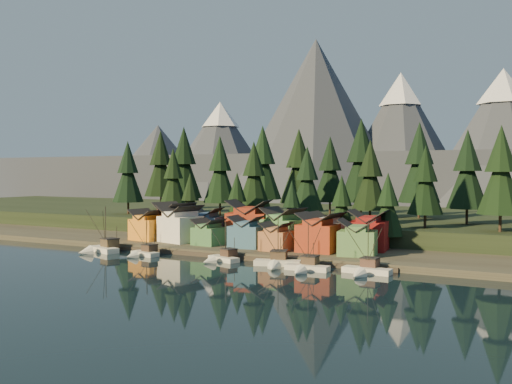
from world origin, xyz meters
The scene contains 45 objects.
ground centered at (0.00, 0.00, 0.00)m, with size 500.00×500.00×0.00m, color black.
shore_strip centered at (0.00, 40.00, 0.75)m, with size 400.00×50.00×1.50m, color #363227.
hillside centered at (0.00, 90.00, 3.00)m, with size 420.00×100.00×6.00m, color black.
dock centered at (0.00, 16.50, 0.50)m, with size 80.00×4.00×1.00m, color #473D32.
mountain_ridge centered at (-4.20, 213.59, 26.06)m, with size 560.00×190.00×90.00m.
boat_0 centered at (-33.95, 8.52, 2.61)m, with size 10.44×11.12×12.93m.
boat_1 centered at (-20.31, 8.47, 2.11)m, with size 8.22×8.78×10.40m.
boat_3 centered at (0.66, 10.44, 2.08)m, with size 8.81×9.33×10.51m.
boat_4 centered at (14.84, 10.43, 2.21)m, with size 10.83×11.30×11.79m.
boat_5 centered at (22.62, 7.92, 2.06)m, with size 9.54×10.35×10.89m.
boat_6 centered at (34.48, 10.21, 2.13)m, with size 10.17×10.99×11.38m.
house_front_0 centered at (-32.27, 25.76, 5.95)m, with size 9.48×9.08×8.47m.
house_front_1 centered at (-21.95, 26.46, 6.73)m, with size 11.59×11.31×9.96m.
house_front_2 centered at (-11.59, 24.40, 5.03)m, with size 7.46×7.51×6.71m.
house_front_3 centered at (-0.48, 24.64, 5.63)m, with size 8.51×8.19×7.86m.
house_front_4 centered at (8.34, 23.49, 5.03)m, with size 6.61×7.13×6.72m.
house_front_5 centered at (18.20, 25.70, 6.36)m, with size 8.88×8.09×9.25m.
house_front_6 centered at (28.33, 24.38, 5.81)m, with size 9.39×9.02×8.21m.
house_back_0 centered at (-27.68, 31.61, 6.88)m, with size 11.40×11.13×10.25m.
house_back_1 centered at (-18.32, 33.79, 6.16)m, with size 9.27×9.35×8.88m.
house_back_2 centered at (-4.64, 33.61, 7.46)m, with size 12.49×11.81×11.34m.
house_back_3 centered at (5.89, 32.65, 6.61)m, with size 11.05×10.23×9.72m.
house_back_4 centered at (17.22, 34.23, 6.15)m, with size 8.36×8.04×8.86m.
house_back_5 centered at (28.04, 33.86, 6.58)m, with size 9.53×9.63×9.68m.
tree_hill_0 centered at (-62.00, 52.00, 19.66)m, with size 10.73×10.73×24.99m.
tree_hill_1 centered at (-50.00, 68.00, 22.70)m, with size 13.11×13.11×30.54m.
tree_hill_2 centered at (-40.00, 48.00, 17.99)m, with size 9.42×9.42×21.94m.
tree_hill_3 centered at (-30.00, 60.00, 20.38)m, with size 11.29×11.29×26.31m.
tree_hill_4 centered at (-22.00, 75.00, 22.64)m, with size 13.06×13.06×30.43m.
tree_hill_5 centered at (-12.00, 50.00, 18.87)m, with size 10.11×10.11×23.55m.
tree_hill_6 centered at (-4.00, 65.00, 21.32)m, with size 12.03×12.03×28.03m.
tree_hill_7 centered at (6.00, 48.00, 17.82)m, with size 9.28×9.28×21.63m.
tree_hill_8 centered at (14.00, 72.00, 22.97)m, with size 13.33×13.33×31.04m.
tree_hill_9 centered at (22.00, 55.00, 18.78)m, with size 10.03×10.03×23.37m.
tree_hill_10 centered at (30.00, 80.00, 22.33)m, with size 12.82×12.82×29.87m.
tree_hill_11 centered at (38.00, 50.00, 17.57)m, with size 9.09×9.09×21.18m.
tree_hill_12 centered at (46.00, 66.00, 20.28)m, with size 11.21×11.21×26.11m.
tree_hill_13 centered at (56.00, 48.00, 20.02)m, with size 11.01×11.01×25.65m.
tree_hill_15 centered at (0.00, 82.00, 20.47)m, with size 11.36×11.36×26.46m.
tree_hill_16 centered at (-68.00, 78.00, 22.65)m, with size 13.07×13.07×30.44m.
tree_shore_0 centered at (-28.00, 40.00, 11.70)m, with size 8.01×8.01×18.67m.
tree_shore_1 centered at (-12.00, 40.00, 11.78)m, with size 8.08×8.08×18.81m.
tree_shore_2 centered at (5.00, 40.00, 10.65)m, with size 7.20×7.20×16.76m.
tree_shore_3 centered at (19.00, 40.00, 11.37)m, with size 7.76×7.76×18.07m.
tree_shore_4 centered at (31.00, 40.00, 11.75)m, with size 8.05×8.05×18.75m.
Camera 1 is at (68.28, -99.35, 20.33)m, focal length 40.00 mm.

